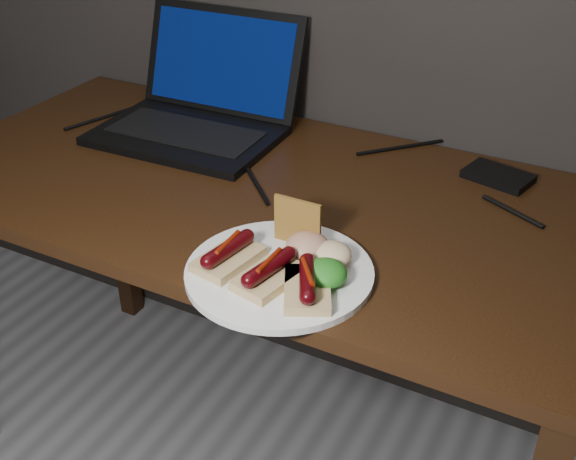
# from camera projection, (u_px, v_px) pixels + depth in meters

# --- Properties ---
(desk) EXTENTS (1.40, 0.70, 0.75)m
(desk) POSITION_uv_depth(u_px,v_px,m) (257.00, 224.00, 1.47)
(desk) COLOR #351D0D
(desk) RESTS_ON ground
(laptop) EXTENTS (0.41, 0.36, 0.25)m
(laptop) POSITION_uv_depth(u_px,v_px,m) (199.00, 108.00, 1.64)
(laptop) COLOR black
(laptop) RESTS_ON desk
(hard_drive) EXTENTS (0.14, 0.11, 0.02)m
(hard_drive) POSITION_uv_depth(u_px,v_px,m) (498.00, 176.00, 1.45)
(hard_drive) COLOR black
(hard_drive) RESTS_ON desk
(desk_cables) EXTENTS (1.06, 0.45, 0.01)m
(desk_cables) POSITION_uv_depth(u_px,v_px,m) (297.00, 157.00, 1.53)
(desk_cables) COLOR black
(desk_cables) RESTS_ON desk
(plate) EXTENTS (0.31, 0.31, 0.01)m
(plate) POSITION_uv_depth(u_px,v_px,m) (279.00, 272.00, 1.16)
(plate) COLOR white
(plate) RESTS_ON desk
(bread_sausage_left) EXTENTS (0.09, 0.12, 0.04)m
(bread_sausage_left) POSITION_uv_depth(u_px,v_px,m) (228.00, 255.00, 1.16)
(bread_sausage_left) COLOR #E1CD84
(bread_sausage_left) RESTS_ON plate
(bread_sausage_center) EXTENTS (0.09, 0.13, 0.04)m
(bread_sausage_center) POSITION_uv_depth(u_px,v_px,m) (269.00, 273.00, 1.12)
(bread_sausage_center) COLOR #E1CD84
(bread_sausage_center) RESTS_ON plate
(bread_sausage_right) EXTENTS (0.11, 0.13, 0.04)m
(bread_sausage_right) POSITION_uv_depth(u_px,v_px,m) (307.00, 284.00, 1.09)
(bread_sausage_right) COLOR #E1CD84
(bread_sausage_right) RESTS_ON plate
(crispbread) EXTENTS (0.09, 0.01, 0.08)m
(crispbread) POSITION_uv_depth(u_px,v_px,m) (297.00, 222.00, 1.20)
(crispbread) COLOR #AE852F
(crispbread) RESTS_ON plate
(salad_greens) EXTENTS (0.07, 0.07, 0.04)m
(salad_greens) POSITION_uv_depth(u_px,v_px,m) (325.00, 273.00, 1.12)
(salad_greens) COLOR #185110
(salad_greens) RESTS_ON plate
(salsa_mound) EXTENTS (0.07, 0.07, 0.04)m
(salsa_mound) POSITION_uv_depth(u_px,v_px,m) (307.00, 246.00, 1.18)
(salsa_mound) COLOR maroon
(salsa_mound) RESTS_ON plate
(coleslaw_mound) EXTENTS (0.06, 0.06, 0.04)m
(coleslaw_mound) POSITION_uv_depth(u_px,v_px,m) (332.00, 254.00, 1.16)
(coleslaw_mound) COLOR beige
(coleslaw_mound) RESTS_ON plate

